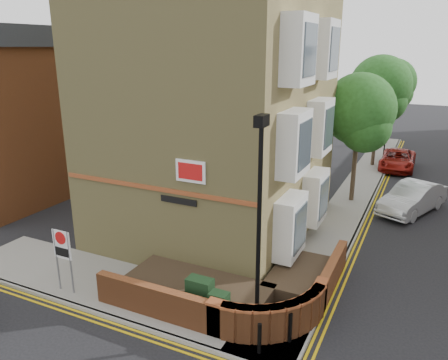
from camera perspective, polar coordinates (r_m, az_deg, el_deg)
ground at (r=13.18m, az=-4.78°, el=-20.57°), size 120.00×120.00×0.00m
pavement_corner at (r=15.88m, az=-13.22°, el=-13.58°), size 13.00×3.00×0.12m
pavement_main at (r=26.39m, az=17.03°, el=-1.27°), size 2.00×32.00×0.12m
kerb_side at (r=14.94m, az=-16.93°, el=-16.04°), size 13.00×0.15×0.12m
kerb_main_near at (r=26.27m, az=19.17°, el=-1.55°), size 0.15×32.00×0.12m
yellow_lines_side at (r=14.82m, az=-17.59°, el=-16.64°), size 13.00×0.28×0.01m
yellow_lines_main at (r=26.27m, az=19.70°, el=-1.74°), size 0.28×32.00×0.01m
corner_building at (r=18.92m, az=-0.36°, el=11.60°), size 8.95×10.40×13.60m
garden_wall at (r=14.99m, az=0.23°, el=-15.36°), size 6.80×6.00×1.20m
lamppost at (r=11.79m, az=4.57°, el=-6.44°), size 0.25×0.50×6.30m
utility_cabinet_large at (r=13.82m, az=-3.15°, el=-14.93°), size 0.80×0.45×1.20m
utility_cabinet_small at (r=13.31m, az=-0.65°, el=-16.55°), size 0.55×0.40×1.10m
bollard_near at (r=12.43m, az=4.65°, el=-19.93°), size 0.11×0.11×0.90m
bollard_far at (r=12.89m, az=8.63°, el=-18.55°), size 0.11×0.11×0.90m
zone_sign at (r=15.44m, az=-20.37°, el=-8.52°), size 0.72×0.07×2.20m
side_building at (r=26.76m, az=-24.68°, el=8.07°), size 6.40×10.40×9.00m
tree_near at (r=23.45m, az=17.23°, el=8.17°), size 3.64×3.65×6.70m
tree_mid at (r=31.28m, az=19.70°, el=10.93°), size 4.03×4.03×7.42m
tree_far at (r=39.23m, az=21.07°, el=11.44°), size 3.81×3.81×7.00m
traffic_light_assembly at (r=34.45m, az=20.55°, el=7.26°), size 0.20×0.16×4.20m
silver_car_near at (r=23.80m, az=23.39°, el=-2.19°), size 3.20×4.80×1.50m
red_car_main at (r=31.91m, az=21.73°, el=2.49°), size 2.20×4.69×1.30m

